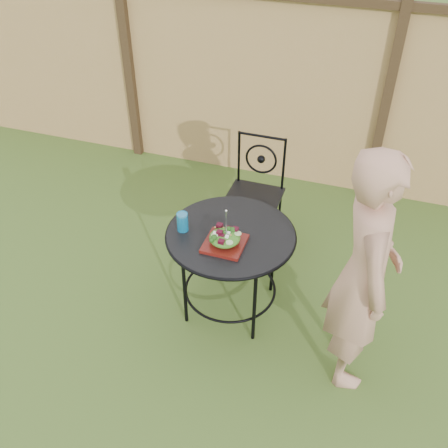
# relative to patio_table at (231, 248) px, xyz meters

# --- Properties ---
(ground) EXTENTS (60.00, 60.00, 0.00)m
(ground) POSITION_rel_patio_table_xyz_m (-0.45, -0.23, -0.59)
(ground) COLOR #284215
(ground) RESTS_ON ground
(fence) EXTENTS (8.00, 0.12, 1.90)m
(fence) POSITION_rel_patio_table_xyz_m (-0.45, 1.97, 0.36)
(fence) COLOR tan
(fence) RESTS_ON ground
(patio_table) EXTENTS (0.92, 0.92, 0.72)m
(patio_table) POSITION_rel_patio_table_xyz_m (0.00, 0.00, 0.00)
(patio_table) COLOR black
(patio_table) RESTS_ON ground
(patio_chair) EXTENTS (0.46, 0.46, 0.95)m
(patio_chair) POSITION_rel_patio_table_xyz_m (-0.07, 0.89, -0.08)
(patio_chair) COLOR black
(patio_chair) RESTS_ON ground
(diner) EXTENTS (0.54, 0.70, 1.70)m
(diner) POSITION_rel_patio_table_xyz_m (0.92, -0.26, 0.26)
(diner) COLOR tan
(diner) RESTS_ON ground
(salad_plate) EXTENTS (0.27, 0.27, 0.02)m
(salad_plate) POSITION_rel_patio_table_xyz_m (0.00, -0.14, 0.15)
(salad_plate) COLOR #45090A
(salad_plate) RESTS_ON patio_table
(salad) EXTENTS (0.21, 0.21, 0.08)m
(salad) POSITION_rel_patio_table_xyz_m (0.00, -0.14, 0.20)
(salad) COLOR #235614
(salad) RESTS_ON salad_plate
(fork) EXTENTS (0.01, 0.01, 0.18)m
(fork) POSITION_rel_patio_table_xyz_m (0.01, -0.14, 0.33)
(fork) COLOR silver
(fork) RESTS_ON salad
(drinking_glass) EXTENTS (0.08, 0.08, 0.14)m
(drinking_glass) POSITION_rel_patio_table_xyz_m (-0.33, -0.07, 0.21)
(drinking_glass) COLOR #0C6695
(drinking_glass) RESTS_ON patio_table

